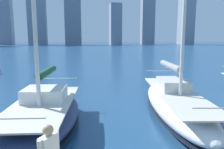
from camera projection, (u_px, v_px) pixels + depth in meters
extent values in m
cube|color=#8994A3|center=(187.00, 7.00, 162.26)|extent=(9.11, 10.38, 54.70)
cube|color=gray|center=(148.00, 12.00, 167.86)|extent=(9.97, 6.33, 49.05)
cube|color=gray|center=(115.00, 24.00, 157.02)|extent=(7.89, 10.04, 28.92)
cube|color=gray|center=(73.00, 21.00, 152.89)|extent=(11.26, 7.66, 32.91)
cube|color=gray|center=(37.00, 13.00, 159.06)|extent=(12.68, 8.90, 46.23)
cube|color=gray|center=(5.00, 10.00, 154.08)|extent=(9.14, 8.17, 48.92)
ellipsoid|color=silver|center=(175.00, 105.00, 10.96)|extent=(3.62, 9.17, 1.19)
ellipsoid|color=black|center=(175.00, 111.00, 11.01)|extent=(3.64, 9.21, 0.10)
cube|color=beige|center=(176.00, 93.00, 10.86)|extent=(3.05, 8.04, 0.06)
cube|color=silver|center=(173.00, 84.00, 11.34)|extent=(1.65, 2.15, 0.55)
cylinder|color=silver|center=(170.00, 68.00, 11.87)|extent=(0.70, 3.72, 0.12)
cylinder|color=gray|center=(170.00, 66.00, 11.85)|extent=(0.85, 3.46, 0.32)
cylinder|color=silver|center=(216.00, 108.00, 6.72)|extent=(1.47, 0.27, 0.04)
cylinder|color=silver|center=(159.00, 71.00, 14.74)|extent=(1.69, 0.30, 0.04)
ellipsoid|color=navy|center=(43.00, 117.00, 9.36)|extent=(3.67, 7.26, 1.12)
ellipsoid|color=black|center=(44.00, 123.00, 9.41)|extent=(3.68, 7.29, 0.10)
cube|color=beige|center=(43.00, 103.00, 9.27)|extent=(3.05, 6.37, 0.06)
cube|color=silver|center=(45.00, 94.00, 9.63)|extent=(1.91, 1.72, 0.55)
cylinder|color=silver|center=(47.00, 75.00, 10.02)|extent=(0.44, 2.93, 0.12)
cylinder|color=#1E5633|center=(47.00, 72.00, 10.00)|extent=(0.62, 2.72, 0.32)
cylinder|color=silver|center=(11.00, 119.00, 6.02)|extent=(1.89, 0.25, 0.04)
cylinder|color=silver|center=(57.00, 78.00, 12.28)|extent=(2.18, 0.28, 0.04)
cylinder|color=white|center=(57.00, 144.00, 4.52)|extent=(0.09, 0.09, 0.58)
sphere|color=tan|center=(48.00, 130.00, 4.23)|extent=(0.22, 0.22, 0.22)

